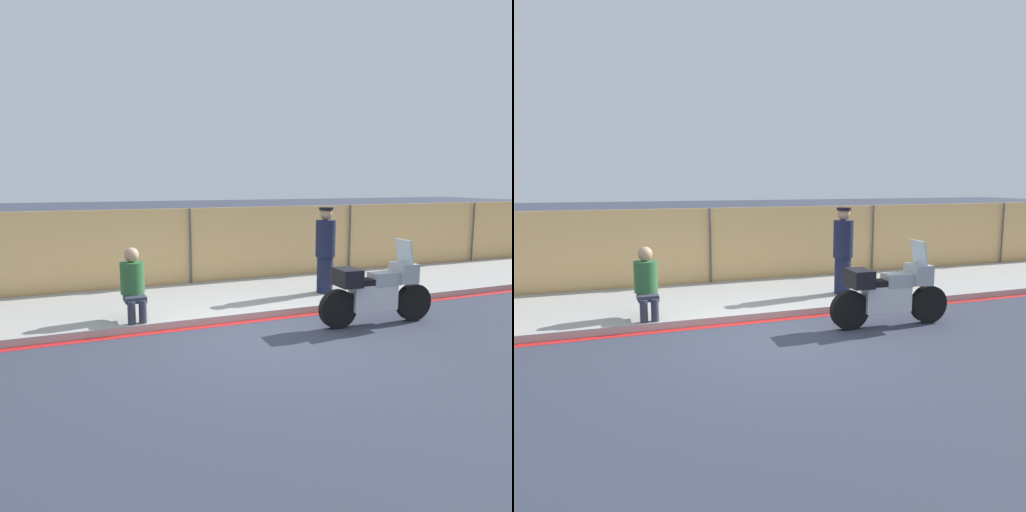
% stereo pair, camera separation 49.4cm
% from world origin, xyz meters
% --- Properties ---
extents(ground_plane, '(120.00, 120.00, 0.00)m').
position_xyz_m(ground_plane, '(0.00, 0.00, 0.00)').
color(ground_plane, '#333847').
extents(sidewalk, '(32.48, 3.09, 0.13)m').
position_xyz_m(sidewalk, '(0.00, 2.82, 0.07)').
color(sidewalk, '#9E9E99').
rests_on(sidewalk, ground_plane).
extents(curb_paint_stripe, '(32.48, 0.18, 0.01)m').
position_xyz_m(curb_paint_stripe, '(0.00, 1.19, 0.00)').
color(curb_paint_stripe, red).
rests_on(curb_paint_stripe, ground_plane).
extents(storefront_fence, '(30.85, 0.17, 1.88)m').
position_xyz_m(storefront_fence, '(-0.00, 4.45, 0.94)').
color(storefront_fence, '#E5B26B').
rests_on(storefront_fence, ground_plane).
extents(motorcycle, '(2.20, 0.59, 1.48)m').
position_xyz_m(motorcycle, '(2.16, 0.18, 0.60)').
color(motorcycle, black).
rests_on(motorcycle, ground_plane).
extents(officer_standing, '(0.42, 0.42, 1.82)m').
position_xyz_m(officer_standing, '(2.36, 2.24, 1.06)').
color(officer_standing, '#191E38').
rests_on(officer_standing, sidewalk).
extents(person_seated_on_curb, '(0.41, 0.66, 1.24)m').
position_xyz_m(person_seated_on_curb, '(-1.76, 1.72, 0.81)').
color(person_seated_on_curb, '#2D3342').
rests_on(person_seated_on_curb, sidewalk).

